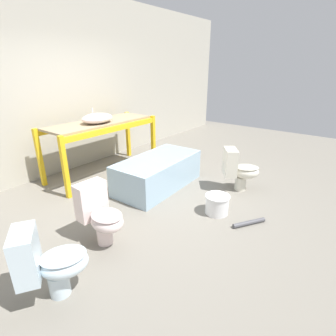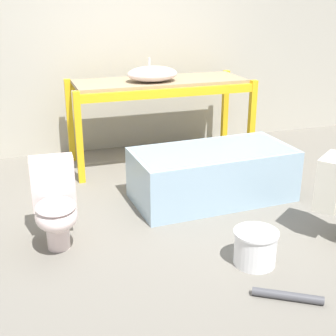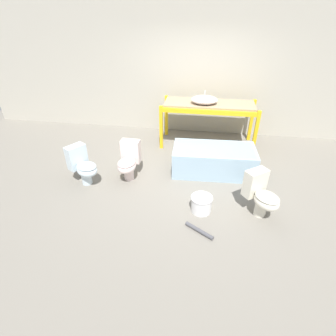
% 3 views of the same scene
% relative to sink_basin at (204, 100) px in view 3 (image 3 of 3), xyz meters
% --- Properties ---
extents(ground_plane, '(12.00, 12.00, 0.00)m').
position_rel_sink_basin_xyz_m(ground_plane, '(-0.26, -1.26, -1.07)').
color(ground_plane, slate).
extents(warehouse_wall_rear, '(10.80, 0.08, 3.20)m').
position_rel_sink_basin_xyz_m(warehouse_wall_rear, '(-0.26, 0.81, 0.53)').
color(warehouse_wall_rear, '#B2AD9E').
rests_on(warehouse_wall_rear, ground_plane).
extents(shelving_rack, '(2.09, 0.81, 0.99)m').
position_rel_sink_basin_xyz_m(shelving_rack, '(0.12, 0.08, -0.22)').
color(shelving_rack, yellow).
rests_on(shelving_rack, ground_plane).
extents(sink_basin, '(0.57, 0.43, 0.25)m').
position_rel_sink_basin_xyz_m(sink_basin, '(0.00, 0.00, 0.00)').
color(sink_basin, silver).
rests_on(sink_basin, shelving_rack).
extents(bathtub_main, '(1.58, 0.83, 0.51)m').
position_rel_sink_basin_xyz_m(bathtub_main, '(0.27, -1.12, -0.78)').
color(bathtub_main, '#99B7CC').
rests_on(bathtub_main, ground_plane).
extents(toilet_near, '(0.61, 0.66, 0.70)m').
position_rel_sink_basin_xyz_m(toilet_near, '(0.98, -2.24, -0.71)').
color(toilet_near, silver).
rests_on(toilet_near, ground_plane).
extents(toilet_far, '(0.66, 0.59, 0.70)m').
position_rel_sink_basin_xyz_m(toilet_far, '(-2.04, -1.85, -0.71)').
color(toilet_far, silver).
rests_on(toilet_far, ground_plane).
extents(toilet_extra, '(0.36, 0.58, 0.70)m').
position_rel_sink_basin_xyz_m(toilet_extra, '(-1.28, -1.57, -0.71)').
color(toilet_extra, silver).
rests_on(toilet_extra, ground_plane).
extents(bucket_white, '(0.34, 0.34, 0.27)m').
position_rel_sink_basin_xyz_m(bucket_white, '(0.10, -2.33, -0.93)').
color(bucket_white, white).
rests_on(bucket_white, ground_plane).
extents(loose_pipe, '(0.43, 0.30, 0.06)m').
position_rel_sink_basin_xyz_m(loose_pipe, '(0.10, -2.80, -1.05)').
color(loose_pipe, '#4C4C51').
rests_on(loose_pipe, ground_plane).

